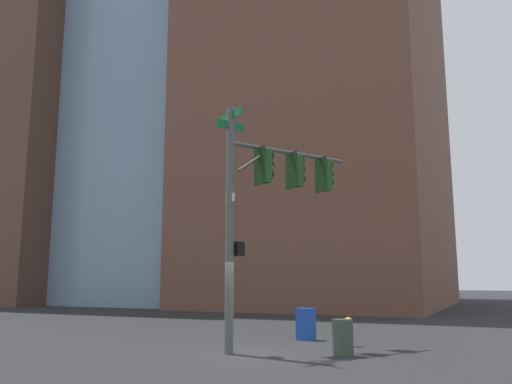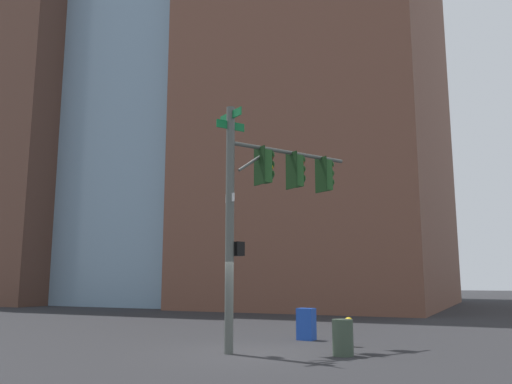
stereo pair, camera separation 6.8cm
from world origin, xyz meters
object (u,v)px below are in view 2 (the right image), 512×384
Objects in this scene: signal_pole_assembly at (268,192)px; litter_bin at (343,338)px; newspaper_box at (306,324)px; fire_hydrant at (349,331)px.

litter_bin is (0.16, 2.26, -4.12)m from signal_pole_assembly.
newspaper_box is (-3.14, -2.18, 0.05)m from litter_bin.
signal_pole_assembly reaches higher than litter_bin.
litter_bin is at bearing -63.64° from signal_pole_assembly.
newspaper_box is (-1.09, -1.77, 0.05)m from fire_hydrant.
fire_hydrant is at bearing -14.04° from signal_pole_assembly.
fire_hydrant is at bearing -168.68° from litter_bin.
fire_hydrant is 2.08m from newspaper_box.
fire_hydrant is 0.83× the size of newspaper_box.
litter_bin is at bearing 38.82° from newspaper_box.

